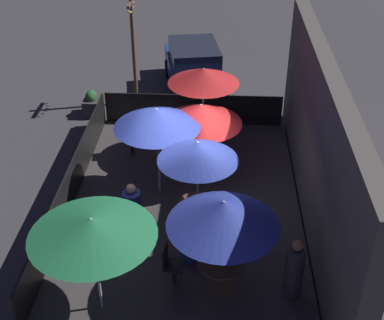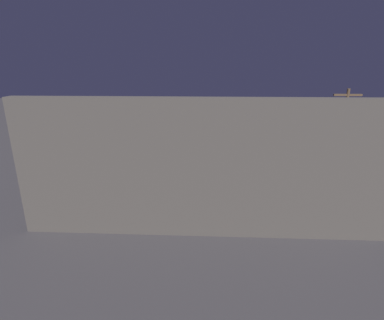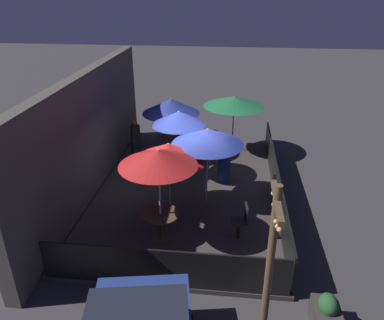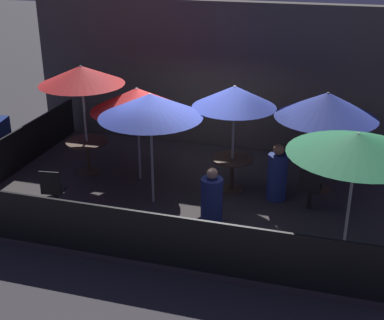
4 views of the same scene
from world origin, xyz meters
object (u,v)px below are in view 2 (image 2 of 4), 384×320
object	(u,v)px
dining_table_0	(179,175)
patron_1	(113,197)
patio_umbrella_3	(239,142)
patio_chair_1	(257,161)
patio_umbrella_1	(123,143)
dining_table_2	(274,176)
patio_chair_0	(136,172)
patio_umbrella_5	(219,129)
light_post	(343,128)
patio_umbrella_4	(123,127)
patron_2	(153,175)
dining_table_1	(125,180)
patio_umbrella_2	(278,130)
planter_box	(306,157)
patron_0	(184,165)
patio_umbrella_0	(178,135)

from	to	relation	value
dining_table_0	patron_1	bearing A→B (deg)	46.96
patio_umbrella_3	patio_chair_1	size ratio (longest dim) A/B	2.20
patio_umbrella_1	dining_table_2	bearing A→B (deg)	-173.94
patio_chair_0	patron_1	world-z (taller)	patron_1
patio_umbrella_5	dining_table_0	bearing A→B (deg)	35.37
patron_1	light_post	xyz separation A→B (m)	(-8.35, -4.26, 1.31)
patio_umbrella_5	patron_1	distance (m)	4.62
light_post	patio_umbrella_4	bearing A→B (deg)	3.88
patio_chair_0	patron_2	xyz separation A→B (m)	(-0.70, 0.31, 0.03)
patio_umbrella_4	patron_1	bearing A→B (deg)	99.18
patio_umbrella_5	dining_table_1	world-z (taller)	patio_umbrella_5
dining_table_1	patio_umbrella_3	bearing A→B (deg)	-171.81
patron_1	patio_chair_1	bearing A→B (deg)	-120.94
patio_umbrella_2	dining_table_1	xyz separation A→B (m)	(5.18, 0.55, -1.69)
patio_chair_0	light_post	size ratio (longest dim) A/B	0.26
patio_chair_1	patio_umbrella_1	bearing A→B (deg)	-70.14
dining_table_1	patron_1	world-z (taller)	patron_1
patio_umbrella_4	planter_box	xyz separation A→B (m)	(-8.04, -1.89, -1.74)
patio_umbrella_4	planter_box	world-z (taller)	patio_umbrella_4
patio_umbrella_1	patron_0	xyz separation A→B (m)	(-1.87, -2.02, -1.41)
patio_chair_0	patio_chair_1	size ratio (longest dim) A/B	0.96
patio_umbrella_5	patron_0	world-z (taller)	patio_umbrella_5
dining_table_2	patron_1	bearing A→B (deg)	20.54
patio_umbrella_2	dining_table_2	world-z (taller)	patio_umbrella_2
patron_1	patron_2	bearing A→B (deg)	-91.60
patron_2	light_post	xyz separation A→B (m)	(-7.52, -2.18, 1.37)
patron_0	dining_table_0	bearing A→B (deg)	-15.22
patio_umbrella_3	dining_table_0	size ratio (longest dim) A/B	2.44
planter_box	light_post	world-z (taller)	light_post
patio_chair_1	dining_table_0	bearing A→B (deg)	-64.70
patio_umbrella_0	patio_umbrella_1	distance (m)	1.89
patio_umbrella_4	patio_umbrella_2	bearing A→B (deg)	163.51
patio_umbrella_0	dining_table_1	world-z (taller)	patio_umbrella_0
planter_box	light_post	xyz separation A→B (m)	(-0.90, 1.29, 1.66)
planter_box	patio_umbrella_0	bearing A→B (deg)	32.59
patio_umbrella_5	patron_0	size ratio (longest dim) A/B	2.04
patio_chair_1	patio_umbrella_2	bearing A→B (deg)	0.00
patio_chair_1	light_post	world-z (taller)	light_post
dining_table_1	patio_chair_0	bearing A→B (deg)	-97.22
patio_chair_1	dining_table_2	bearing A→B (deg)	0.00
patio_umbrella_5	dining_table_2	world-z (taller)	patio_umbrella_5
patio_umbrella_4	dining_table_0	size ratio (longest dim) A/B	2.63
light_post	patio_chair_0	bearing A→B (deg)	12.82
patio_umbrella_2	patron_0	size ratio (longest dim) A/B	2.20
patio_umbrella_1	dining_table_1	size ratio (longest dim) A/B	2.21
patio_umbrella_3	dining_table_2	bearing A→B (deg)	179.46
dining_table_2	patron_2	bearing A→B (deg)	-1.72
patio_chair_1	patron_2	bearing A→B (deg)	-72.97
patio_umbrella_2	planter_box	world-z (taller)	patio_umbrella_2
patio_umbrella_0	patio_umbrella_5	bearing A→B (deg)	-144.63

